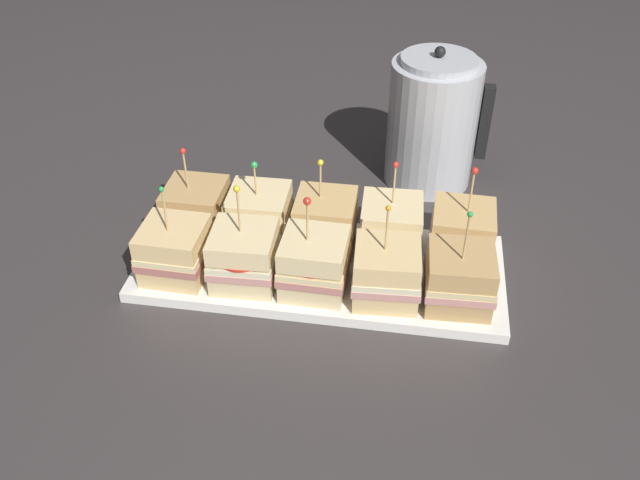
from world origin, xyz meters
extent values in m
plane|color=#383333|center=(0.00, 0.00, 0.00)|extent=(6.00, 6.00, 0.00)
cube|color=white|center=(0.00, 0.00, 0.01)|extent=(0.59, 0.24, 0.01)
cube|color=white|center=(0.00, 0.00, 0.01)|extent=(0.59, 0.24, 0.01)
cube|color=#DBB77A|center=(-0.22, -0.06, 0.03)|extent=(0.10, 0.10, 0.03)
cube|color=#B26B60|center=(-0.22, -0.06, 0.06)|extent=(0.10, 0.10, 0.01)
cube|color=beige|center=(-0.22, -0.06, 0.07)|extent=(0.10, 0.10, 0.01)
cube|color=#E8C281|center=(-0.22, -0.06, 0.09)|extent=(0.10, 0.10, 0.03)
cylinder|color=tan|center=(-0.22, -0.06, 0.14)|extent=(0.00, 0.01, 0.09)
sphere|color=green|center=(-0.22, -0.06, 0.18)|extent=(0.01, 0.01, 0.01)
cube|color=beige|center=(-0.11, -0.06, 0.03)|extent=(0.10, 0.10, 0.03)
cube|color=tan|center=(-0.11, -0.06, 0.06)|extent=(0.11, 0.11, 0.01)
cube|color=beige|center=(-0.11, -0.06, 0.07)|extent=(0.10, 0.10, 0.01)
cylinder|color=red|center=(-0.11, -0.07, 0.08)|extent=(0.07, 0.07, 0.00)
cube|color=beige|center=(-0.11, -0.06, 0.09)|extent=(0.10, 0.10, 0.03)
cylinder|color=tan|center=(-0.11, -0.05, 0.14)|extent=(0.00, 0.00, 0.09)
sphere|color=yellow|center=(-0.11, -0.05, 0.19)|extent=(0.01, 0.01, 0.01)
cube|color=beige|center=(0.00, -0.06, 0.03)|extent=(0.10, 0.10, 0.03)
cube|color=tan|center=(0.00, -0.06, 0.06)|extent=(0.10, 0.10, 0.01)
cube|color=beige|center=(0.00, -0.06, 0.07)|extent=(0.10, 0.10, 0.01)
cylinder|color=red|center=(0.00, -0.07, 0.08)|extent=(0.06, 0.06, 0.00)
cube|color=beige|center=(0.00, -0.06, 0.09)|extent=(0.10, 0.10, 0.03)
cylinder|color=tan|center=(-0.01, -0.06, 0.14)|extent=(0.00, 0.01, 0.08)
sphere|color=red|center=(-0.01, -0.06, 0.18)|extent=(0.01, 0.01, 0.01)
cube|color=#DBB77A|center=(0.11, -0.06, 0.03)|extent=(0.10, 0.10, 0.03)
cube|color=tan|center=(0.11, -0.06, 0.06)|extent=(0.11, 0.11, 0.01)
cube|color=beige|center=(0.11, -0.06, 0.07)|extent=(0.11, 0.11, 0.01)
cube|color=#E8C281|center=(0.11, -0.06, 0.09)|extent=(0.10, 0.10, 0.03)
cylinder|color=tan|center=(0.11, -0.06, 0.14)|extent=(0.00, 0.01, 0.08)
sphere|color=orange|center=(0.11, -0.06, 0.18)|extent=(0.01, 0.01, 0.01)
cube|color=tan|center=(0.22, -0.05, 0.03)|extent=(0.10, 0.10, 0.03)
cube|color=tan|center=(0.22, -0.05, 0.06)|extent=(0.11, 0.11, 0.01)
cube|color=beige|center=(0.22, -0.05, 0.07)|extent=(0.10, 0.10, 0.01)
cube|color=tan|center=(0.22, -0.05, 0.09)|extent=(0.10, 0.10, 0.03)
cylinder|color=tan|center=(0.22, -0.06, 0.14)|extent=(0.00, 0.01, 0.09)
sphere|color=green|center=(0.22, -0.06, 0.18)|extent=(0.01, 0.01, 0.01)
cube|color=tan|center=(-0.22, 0.06, 0.03)|extent=(0.10, 0.10, 0.03)
cube|color=tan|center=(-0.22, 0.06, 0.06)|extent=(0.10, 0.10, 0.01)
cube|color=beige|center=(-0.22, 0.06, 0.07)|extent=(0.10, 0.10, 0.01)
cube|color=tan|center=(-0.22, 0.06, 0.09)|extent=(0.10, 0.10, 0.03)
cylinder|color=tan|center=(-0.23, 0.05, 0.14)|extent=(0.00, 0.00, 0.08)
sphere|color=red|center=(-0.23, 0.05, 0.18)|extent=(0.01, 0.01, 0.01)
cube|color=beige|center=(-0.11, 0.05, 0.03)|extent=(0.10, 0.10, 0.03)
cube|color=#B26B60|center=(-0.11, 0.05, 0.06)|extent=(0.10, 0.10, 0.01)
cube|color=beige|center=(-0.11, 0.05, 0.07)|extent=(0.10, 0.10, 0.01)
cylinder|color=red|center=(-0.11, 0.04, 0.08)|extent=(0.05, 0.05, 0.00)
cube|color=beige|center=(-0.11, 0.05, 0.09)|extent=(0.10, 0.10, 0.03)
cylinder|color=tan|center=(-0.11, 0.05, 0.13)|extent=(0.00, 0.01, 0.07)
sphere|color=green|center=(-0.11, 0.05, 0.17)|extent=(0.01, 0.01, 0.01)
cube|color=tan|center=(0.00, 0.06, 0.03)|extent=(0.10, 0.10, 0.03)
cube|color=tan|center=(0.00, 0.06, 0.06)|extent=(0.10, 0.10, 0.01)
cube|color=beige|center=(0.00, 0.06, 0.07)|extent=(0.10, 0.10, 0.01)
cube|color=tan|center=(0.00, 0.06, 0.09)|extent=(0.10, 0.10, 0.03)
cylinder|color=tan|center=(-0.01, 0.06, 0.13)|extent=(0.00, 0.00, 0.08)
sphere|color=yellow|center=(-0.01, 0.06, 0.17)|extent=(0.01, 0.01, 0.01)
cube|color=beige|center=(0.11, 0.05, 0.03)|extent=(0.10, 0.10, 0.03)
cube|color=tan|center=(0.11, 0.05, 0.06)|extent=(0.11, 0.11, 0.01)
cube|color=beige|center=(0.11, 0.05, 0.07)|extent=(0.10, 0.10, 0.01)
cylinder|color=red|center=(0.11, 0.04, 0.08)|extent=(0.06, 0.06, 0.00)
cube|color=beige|center=(0.11, 0.05, 0.09)|extent=(0.10, 0.10, 0.03)
cylinder|color=tan|center=(0.11, 0.06, 0.14)|extent=(0.00, 0.00, 0.08)
sphere|color=red|center=(0.11, 0.06, 0.18)|extent=(0.01, 0.01, 0.01)
cube|color=tan|center=(0.22, 0.05, 0.03)|extent=(0.10, 0.10, 0.03)
cube|color=tan|center=(0.22, 0.05, 0.06)|extent=(0.11, 0.11, 0.01)
cube|color=beige|center=(0.22, 0.05, 0.07)|extent=(0.10, 0.10, 0.01)
cylinder|color=red|center=(0.22, 0.04, 0.08)|extent=(0.07, 0.07, 0.00)
cube|color=tan|center=(0.22, 0.05, 0.09)|extent=(0.10, 0.10, 0.03)
cylinder|color=tan|center=(0.23, 0.05, 0.14)|extent=(0.00, 0.01, 0.09)
sphere|color=red|center=(0.23, 0.05, 0.18)|extent=(0.01, 0.01, 0.01)
cylinder|color=#B7BABF|center=(0.16, 0.32, 0.12)|extent=(0.17, 0.17, 0.24)
cylinder|color=#B7BABF|center=(0.16, 0.32, 0.25)|extent=(0.14, 0.14, 0.01)
sphere|color=black|center=(0.16, 0.32, 0.26)|extent=(0.02, 0.02, 0.02)
cube|color=black|center=(0.26, 0.32, 0.13)|extent=(0.02, 0.02, 0.14)
camera|label=1|loc=(0.13, -0.84, 0.72)|focal=38.00mm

